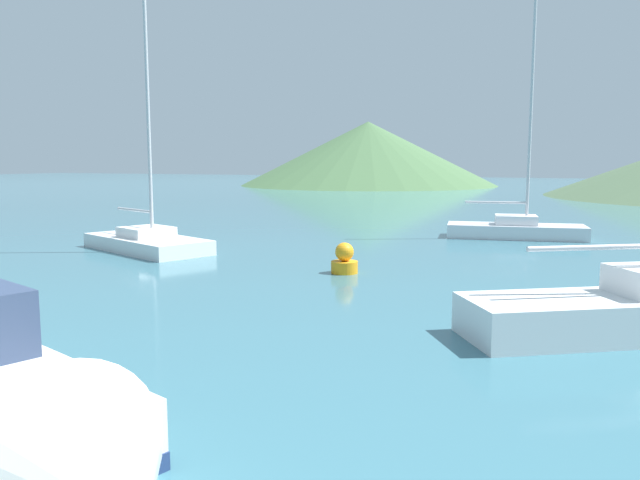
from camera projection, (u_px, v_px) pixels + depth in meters
sailboat_inner at (516, 227)px, 25.59m from camera, size 5.71×2.83×10.89m
sailboat_middle at (147, 240)px, 21.98m from camera, size 5.72×3.93×9.06m
buoy_marker at (344, 261)px, 17.60m from camera, size 0.76×0.76×0.87m
hill_west at (368, 154)px, 79.78m from camera, size 32.53×32.53×8.09m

